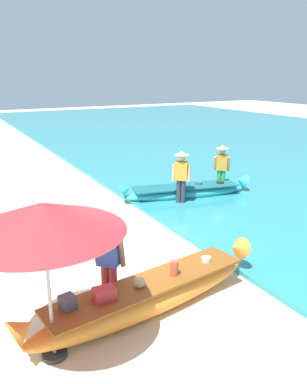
% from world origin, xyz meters
% --- Properties ---
extents(ground_plane, '(80.00, 80.00, 0.00)m').
position_xyz_m(ground_plane, '(0.00, 0.00, 0.00)').
color(ground_plane, beige).
extents(sea, '(24.00, 56.00, 0.10)m').
position_xyz_m(sea, '(13.98, 8.00, 0.05)').
color(sea, teal).
rests_on(sea, ground).
extents(boat_orange_foreground, '(4.66, 1.28, 0.84)m').
position_xyz_m(boat_orange_foreground, '(-0.18, -1.38, 0.31)').
color(boat_orange_foreground, orange).
rests_on(boat_orange_foreground, ground).
extents(boat_cyan_midground, '(4.36, 1.66, 0.73)m').
position_xyz_m(boat_cyan_midground, '(3.79, 3.50, 0.24)').
color(boat_cyan_midground, '#33B2BC').
rests_on(boat_cyan_midground, ground).
extents(person_vendor_hatted, '(0.55, 0.49, 1.70)m').
position_xyz_m(person_vendor_hatted, '(3.28, 3.00, 0.98)').
color(person_vendor_hatted, '#333842').
rests_on(person_vendor_hatted, ground).
extents(person_tourist_customer, '(0.53, 0.53, 1.62)m').
position_xyz_m(person_tourist_customer, '(-0.71, -0.95, 0.91)').
color(person_tourist_customer, '#B2383D').
rests_on(person_tourist_customer, ground).
extents(person_vendor_assistant, '(0.55, 0.48, 1.64)m').
position_xyz_m(person_vendor_assistant, '(5.17, 3.46, 0.95)').
color(person_vendor_assistant, green).
rests_on(person_vendor_assistant, ground).
extents(patio_umbrella_large, '(2.15, 2.15, 2.31)m').
position_xyz_m(patio_umbrella_large, '(-1.87, -1.67, 2.10)').
color(patio_umbrella_large, '#B7B7BC').
rests_on(patio_umbrella_large, ground).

